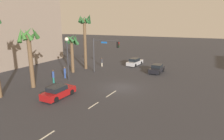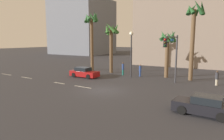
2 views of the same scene
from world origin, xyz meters
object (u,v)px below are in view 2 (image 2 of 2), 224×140
(pedestrian_1, at_px, (140,70))
(palm_tree_1, at_px, (168,43))
(car_0, at_px, (204,106))
(car_1, at_px, (84,73))
(traffic_signal, at_px, (173,51))
(pedestrian_0, at_px, (217,78))
(pedestrian_2, at_px, (123,68))
(building_1, at_px, (194,2))
(palm_tree_2, at_px, (92,28))
(palm_tree_3, at_px, (111,38))
(building_2, at_px, (82,27))
(palm_tree_0, at_px, (194,26))
(streetlamp, at_px, (131,46))

(pedestrian_1, relative_size, palm_tree_1, 0.27)
(car_0, height_order, car_1, car_0)
(traffic_signal, relative_size, pedestrian_0, 3.36)
(pedestrian_2, distance_m, building_1, 23.57)
(traffic_signal, height_order, palm_tree_2, palm_tree_2)
(pedestrian_0, relative_size, palm_tree_3, 0.22)
(pedestrian_1, bearing_deg, building_2, 140.24)
(car_1, xyz_separation_m, building_2, (-32.60, 37.23, 9.03))
(car_0, xyz_separation_m, building_2, (-49.26, 43.82, 9.03))
(traffic_signal, xyz_separation_m, pedestrian_0, (4.37, 2.86, -3.04))
(palm_tree_1, distance_m, building_1, 19.85)
(palm_tree_1, bearing_deg, palm_tree_0, -4.55)
(traffic_signal, distance_m, palm_tree_2, 16.02)
(pedestrian_2, relative_size, palm_tree_1, 0.29)
(car_0, bearing_deg, traffic_signal, 120.64)
(car_0, xyz_separation_m, pedestrian_1, (-10.33, 11.43, 0.27))
(pedestrian_1, distance_m, palm_tree_3, 7.11)
(building_2, bearing_deg, car_0, -43.58)
(pedestrian_0, xyz_separation_m, palm_tree_1, (-6.50, 1.77, 3.86))
(car_0, relative_size, pedestrian_0, 2.37)
(car_1, bearing_deg, pedestrian_2, 51.02)
(pedestrian_1, distance_m, pedestrian_2, 2.68)
(palm_tree_0, distance_m, building_1, 19.74)
(car_0, xyz_separation_m, palm_tree_1, (-6.90, 12.69, 4.11))
(traffic_signal, xyz_separation_m, building_2, (-44.49, 35.76, 5.74))
(palm_tree_3, height_order, building_1, building_1)
(traffic_signal, relative_size, pedestrian_1, 3.32)
(palm_tree_0, height_order, palm_tree_2, palm_tree_0)
(car_0, xyz_separation_m, pedestrian_0, (-0.40, 10.91, 0.25))
(palm_tree_2, xyz_separation_m, building_1, (12.20, 18.36, 5.81))
(pedestrian_1, xyz_separation_m, palm_tree_3, (-5.35, 0.62, 4.64))
(palm_tree_1, bearing_deg, traffic_signal, -65.26)
(pedestrian_2, bearing_deg, pedestrian_0, -0.94)
(palm_tree_2, relative_size, building_1, 0.38)
(car_1, distance_m, pedestrian_1, 7.98)
(pedestrian_2, relative_size, palm_tree_3, 0.24)
(palm_tree_1, bearing_deg, car_0, -61.44)
(pedestrian_2, bearing_deg, car_1, -128.98)
(car_1, xyz_separation_m, pedestrian_1, (6.33, 4.85, 0.27))
(streetlamp, xyz_separation_m, palm_tree_1, (4.17, 2.67, 0.33))
(pedestrian_1, bearing_deg, traffic_signal, -31.29)
(palm_tree_0, distance_m, palm_tree_2, 16.32)
(palm_tree_3, bearing_deg, car_0, -37.55)
(pedestrian_1, bearing_deg, car_0, -47.90)
(pedestrian_1, height_order, building_2, building_2)
(car_1, relative_size, palm_tree_2, 0.42)
(pedestrian_2, xyz_separation_m, palm_tree_1, (6.09, 1.57, 3.73))
(building_1, bearing_deg, pedestrian_2, -108.93)
(pedestrian_0, height_order, palm_tree_0, palm_tree_0)
(palm_tree_0, bearing_deg, building_1, 102.64)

